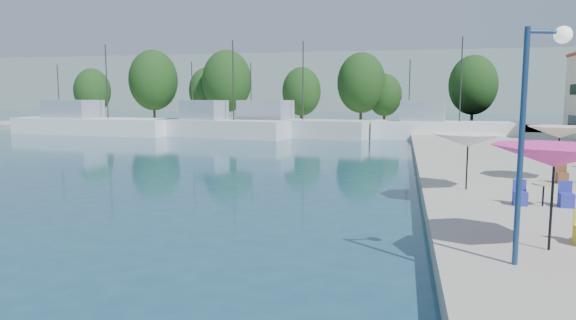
% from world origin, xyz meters
% --- Properties ---
extents(quay_far, '(90.00, 16.00, 0.60)m').
position_xyz_m(quay_far, '(-8.00, 67.00, 0.30)').
color(quay_far, '#A9A799').
rests_on(quay_far, ground).
extents(hill_west, '(180.00, 40.00, 16.00)m').
position_xyz_m(hill_west, '(-30.00, 160.00, 8.00)').
color(hill_west, gray).
rests_on(hill_west, ground).
extents(hill_east, '(140.00, 40.00, 12.00)m').
position_xyz_m(hill_east, '(40.00, 180.00, 6.00)').
color(hill_east, gray).
rests_on(hill_east, ground).
extents(trawler_01, '(19.60, 7.18, 10.20)m').
position_xyz_m(trawler_01, '(-29.00, 54.58, 1.07)').
color(trawler_01, white).
rests_on(trawler_01, ground).
extents(trawler_02, '(14.89, 6.79, 10.20)m').
position_xyz_m(trawler_02, '(-13.44, 53.58, 1.07)').
color(trawler_02, silver).
rests_on(trawler_02, ground).
extents(trawler_03, '(17.95, 8.06, 10.20)m').
position_xyz_m(trawler_03, '(-7.06, 55.92, 1.07)').
color(trawler_03, silver).
rests_on(trawler_03, ground).
extents(trawler_04, '(14.02, 5.17, 10.20)m').
position_xyz_m(trawler_04, '(8.79, 55.19, 1.07)').
color(trawler_04, white).
rests_on(trawler_04, ground).
extents(tree_01, '(5.13, 5.13, 7.59)m').
position_xyz_m(tree_01, '(-38.46, 69.54, 4.98)').
color(tree_01, '#3F2B19').
rests_on(tree_01, quay_far).
extents(tree_02, '(6.91, 6.91, 10.23)m').
position_xyz_m(tree_02, '(-29.84, 71.47, 6.50)').
color(tree_02, '#3F2B19').
rests_on(tree_02, quay_far).
extents(tree_03, '(5.18, 5.18, 7.66)m').
position_xyz_m(tree_03, '(-21.84, 71.92, 5.02)').
color(tree_03, '#3F2B19').
rests_on(tree_03, quay_far).
extents(tree_04, '(6.60, 6.60, 9.76)m').
position_xyz_m(tree_04, '(-17.90, 69.01, 6.24)').
color(tree_04, '#3F2B19').
rests_on(tree_04, quay_far).
extents(tree_05, '(4.95, 4.95, 7.32)m').
position_xyz_m(tree_05, '(-7.54, 68.05, 4.82)').
color(tree_05, '#3F2B19').
rests_on(tree_05, quay_far).
extents(tree_06, '(6.27, 6.27, 9.27)m').
position_xyz_m(tree_06, '(-0.20, 70.88, 5.95)').
color(tree_06, '#3F2B19').
rests_on(tree_06, quay_far).
extents(tree_07, '(4.42, 4.42, 6.54)m').
position_xyz_m(tree_07, '(2.79, 71.98, 4.37)').
color(tree_07, '#3F2B19').
rests_on(tree_07, quay_far).
extents(tree_08, '(5.84, 5.84, 8.65)m').
position_xyz_m(tree_08, '(13.48, 70.03, 5.59)').
color(tree_08, '#3F2B19').
rests_on(tree_08, quay_far).
extents(umbrella_pink, '(2.88, 2.88, 2.47)m').
position_xyz_m(umbrella_pink, '(8.62, 16.00, 2.82)').
color(umbrella_pink, black).
rests_on(umbrella_pink, quay_right).
extents(umbrella_white, '(2.79, 2.79, 2.17)m').
position_xyz_m(umbrella_white, '(7.66, 23.95, 2.51)').
color(umbrella_white, black).
rests_on(umbrella_white, quay_right).
extents(umbrella_cream, '(2.63, 2.63, 2.33)m').
position_xyz_m(umbrella_cream, '(11.74, 27.09, 2.67)').
color(umbrella_cream, black).
rests_on(umbrella_cream, quay_right).
extents(cafe_table_02, '(1.82, 0.70, 0.76)m').
position_xyz_m(cafe_table_02, '(9.76, 21.24, 0.89)').
color(cafe_table_02, black).
rests_on(cafe_table_02, quay_right).
extents(street_lamp, '(0.99, 0.53, 5.03)m').
position_xyz_m(street_lamp, '(7.91, 14.83, 4.09)').
color(street_lamp, navy).
rests_on(street_lamp, quay_right).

